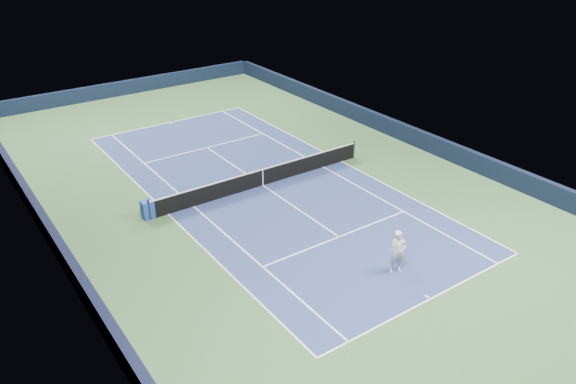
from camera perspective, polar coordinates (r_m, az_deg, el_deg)
ground at (r=30.15m, az=-2.57°, el=0.67°), size 40.00×40.00×0.00m
wall_far at (r=46.84m, az=-16.02°, el=10.19°), size 22.00×0.35×1.10m
wall_right at (r=36.37m, az=11.99°, el=5.82°), size 0.35×40.00×1.10m
wall_left at (r=26.49m, az=-22.77°, el=-4.33°), size 0.35×40.00×1.10m
court_surface at (r=30.15m, az=-2.57°, el=0.68°), size 10.97×23.77×0.01m
baseline_far at (r=39.92m, az=-11.90°, el=6.94°), size 10.97×0.08×0.00m
baseline_near at (r=22.52m, az=14.28°, el=-10.48°), size 10.97×0.08×0.00m
sideline_doubles_right at (r=33.11m, az=5.45°, el=3.12°), size 0.08×23.77×0.00m
sideline_doubles_left at (r=27.96m, az=-12.08°, el=-2.21°), size 0.08×23.77×0.00m
sideline_singles_right at (r=32.31m, az=3.58°, el=2.56°), size 0.08×23.77×0.00m
sideline_singles_left at (r=28.43m, az=-9.57°, el=-1.45°), size 0.08×23.77×0.00m
service_line_far at (r=35.25m, az=-8.22°, el=4.50°), size 8.23×0.08×0.00m
service_line_near at (r=25.64m, az=5.20°, el=-4.56°), size 8.23×0.08×0.00m
center_service_line at (r=30.15m, az=-2.57°, el=0.69°), size 0.08×12.80×0.00m
center_mark_far at (r=39.79m, az=-11.81°, el=6.88°), size 0.08×0.30×0.00m
center_mark_near at (r=22.60m, az=13.99°, el=-10.30°), size 0.08×0.30×0.00m
tennis_net at (r=29.93m, az=-2.59°, el=1.54°), size 12.90×0.10×1.07m
sponsor_cube at (r=27.66m, az=-14.07°, el=-1.73°), size 0.61×0.51×0.91m
tennis_player at (r=23.24m, az=11.08°, el=-5.98°), size 0.89×1.37×2.76m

